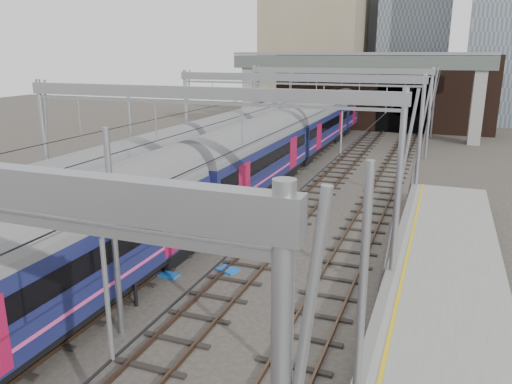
% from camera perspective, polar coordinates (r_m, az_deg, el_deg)
% --- Properties ---
extents(ground, '(160.00, 160.00, 0.00)m').
position_cam_1_polar(ground, '(16.86, -19.20, -18.29)').
color(ground, '#38332D').
rests_on(ground, ground).
extents(tracks, '(14.40, 80.00, 0.22)m').
position_cam_1_polar(tracks, '(28.66, 0.12, -3.00)').
color(tracks, '#4C3828').
rests_on(tracks, ground).
extents(overhead_line, '(16.80, 80.00, 8.00)m').
position_cam_1_polar(overhead_line, '(33.41, 4.14, 11.11)').
color(overhead_line, gray).
rests_on(overhead_line, ground).
extents(retaining_wall, '(28.00, 2.75, 9.00)m').
position_cam_1_polar(retaining_wall, '(63.06, 13.52, 10.79)').
color(retaining_wall, '#301E15').
rests_on(retaining_wall, ground).
extents(overbridge, '(28.00, 3.00, 9.25)m').
position_cam_1_polar(overbridge, '(57.25, 11.46, 13.41)').
color(overbridge, gray).
rests_on(overbridge, ground).
extents(train_main, '(2.98, 68.78, 5.06)m').
position_cam_1_polar(train_main, '(40.30, 3.83, 6.19)').
color(train_main, black).
rests_on(train_main, ground).
extents(train_second, '(2.78, 64.24, 4.79)m').
position_cam_1_polar(train_second, '(47.59, 1.48, 7.52)').
color(train_second, black).
rests_on(train_second, ground).
extents(signal_near_centre, '(0.33, 0.45, 4.40)m').
position_cam_1_polar(signal_near_centre, '(18.54, -14.16, -4.92)').
color(signal_near_centre, black).
rests_on(signal_near_centre, ground).
extents(equip_cover_a, '(0.86, 0.65, 0.09)m').
position_cam_1_polar(equip_cover_a, '(21.81, -9.93, -9.35)').
color(equip_cover_a, blue).
rests_on(equip_cover_a, ground).
extents(equip_cover_b, '(1.05, 0.83, 0.11)m').
position_cam_1_polar(equip_cover_b, '(26.25, -6.08, -4.78)').
color(equip_cover_b, blue).
rests_on(equip_cover_b, ground).
extents(equip_cover_c, '(1.05, 0.89, 0.11)m').
position_cam_1_polar(equip_cover_c, '(22.00, -3.22, -8.88)').
color(equip_cover_c, blue).
rests_on(equip_cover_c, ground).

